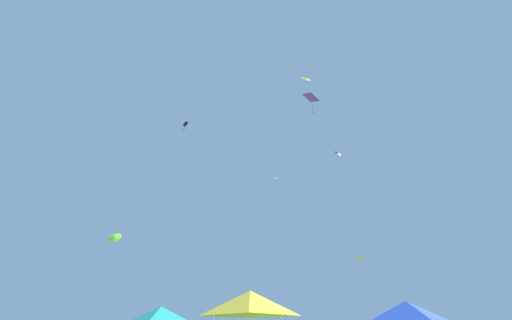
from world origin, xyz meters
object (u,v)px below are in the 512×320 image
(kite_black_delta, at_px, (337,153))
(kite_purple_diamond, at_px, (311,98))
(kite_yellow_delta, at_px, (358,258))
(kite_lime_delta, at_px, (113,237))
(kite_black_box, at_px, (184,124))
(canopy_tent_blue, at_px, (406,312))
(kite_green_delta, at_px, (274,178))
(canopy_tent_yellow, at_px, (249,303))
(kite_yellow_diamond, at_px, (305,79))
(canopy_tent_teal, at_px, (158,316))

(kite_black_delta, height_order, kite_purple_diamond, kite_black_delta)
(kite_black_delta, height_order, kite_yellow_delta, kite_black_delta)
(kite_lime_delta, height_order, kite_black_delta, kite_black_delta)
(kite_black_box, height_order, kite_lime_delta, kite_black_box)
(canopy_tent_blue, height_order, kite_black_box, kite_black_box)
(kite_lime_delta, distance_m, kite_green_delta, 19.75)
(canopy_tent_blue, relative_size, kite_lime_delta, 2.97)
(canopy_tent_yellow, distance_m, kite_black_delta, 20.73)
(kite_black_delta, distance_m, kite_green_delta, 9.45)
(canopy_tent_blue, bearing_deg, kite_yellow_diamond, 103.70)
(kite_black_delta, bearing_deg, canopy_tent_yellow, -129.37)
(canopy_tent_yellow, relative_size, kite_yellow_delta, 3.46)
(canopy_tent_yellow, xyz_separation_m, kite_yellow_delta, (10.53, 14.52, 5.29))
(canopy_tent_yellow, relative_size, kite_yellow_diamond, 3.27)
(canopy_tent_yellow, relative_size, kite_black_box, 2.38)
(kite_yellow_delta, relative_size, kite_purple_diamond, 0.48)
(kite_lime_delta, bearing_deg, canopy_tent_teal, -49.04)
(kite_black_box, relative_size, kite_black_delta, 1.67)
(kite_green_delta, bearing_deg, canopy_tent_teal, -113.26)
(kite_black_box, relative_size, kite_yellow_delta, 1.46)
(canopy_tent_yellow, bearing_deg, kite_yellow_delta, 54.06)
(kite_purple_diamond, bearing_deg, kite_yellow_diamond, 79.76)
(kite_yellow_delta, bearing_deg, kite_yellow_diamond, -125.19)
(kite_lime_delta, relative_size, kite_yellow_delta, 1.02)
(kite_black_delta, xyz_separation_m, kite_yellow_delta, (1.60, 3.65, -9.94))
(canopy_tent_blue, bearing_deg, canopy_tent_teal, 175.37)
(kite_black_delta, bearing_deg, kite_yellow_delta, 66.24)
(canopy_tent_blue, xyz_separation_m, kite_yellow_diamond, (-1.89, 7.76, 23.17))
(kite_lime_delta, distance_m, kite_yellow_delta, 22.82)
(kite_purple_diamond, relative_size, kite_green_delta, 2.41)
(kite_yellow_delta, bearing_deg, kite_green_delta, 155.86)
(canopy_tent_blue, distance_m, kite_purple_diamond, 15.50)
(canopy_tent_blue, distance_m, canopy_tent_teal, 12.24)
(kite_green_delta, bearing_deg, kite_yellow_delta, -24.14)
(kite_yellow_delta, bearing_deg, canopy_tent_blue, -101.32)
(canopy_tent_teal, bearing_deg, kite_black_box, 106.41)
(canopy_tent_teal, distance_m, kite_black_box, 27.48)
(canopy_tent_blue, xyz_separation_m, kite_green_delta, (-4.85, 18.07, 16.34))
(canopy_tent_blue, height_order, kite_lime_delta, kite_lime_delta)
(kite_yellow_diamond, bearing_deg, canopy_tent_blue, -76.30)
(kite_black_box, relative_size, kite_yellow_diamond, 1.37)
(canopy_tent_blue, relative_size, kite_yellow_diamond, 2.86)
(canopy_tent_teal, height_order, kite_yellow_delta, kite_yellow_delta)
(kite_black_box, height_order, kite_green_delta, kite_black_box)
(kite_black_box, distance_m, kite_yellow_delta, 25.87)
(canopy_tent_blue, height_order, canopy_tent_teal, canopy_tent_blue)
(canopy_tent_teal, distance_m, kite_yellow_delta, 21.15)
(kite_purple_diamond, distance_m, kite_green_delta, 16.44)
(canopy_tent_teal, bearing_deg, kite_green_delta, 66.74)
(canopy_tent_blue, relative_size, kite_purple_diamond, 1.45)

